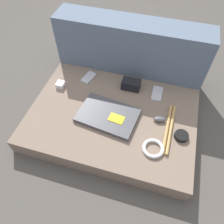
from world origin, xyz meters
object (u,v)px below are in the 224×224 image
(computer_mouse, at_px, (160,119))
(charger_brick, at_px, (61,85))
(phone_silver, at_px, (157,94))
(laptop, at_px, (108,115))
(phone_black, at_px, (89,77))
(speaker_puck, at_px, (181,136))
(camera_pouch, at_px, (131,84))

(computer_mouse, relative_size, charger_brick, 1.48)
(phone_silver, height_order, charger_brick, charger_brick)
(computer_mouse, bearing_deg, laptop, 179.17)
(phone_black, relative_size, charger_brick, 2.40)
(laptop, xyz_separation_m, charger_brick, (-0.38, 0.15, 0.00))
(phone_silver, xyz_separation_m, charger_brick, (-0.64, -0.11, 0.01))
(computer_mouse, height_order, charger_brick, charger_brick)
(laptop, relative_size, computer_mouse, 4.80)
(computer_mouse, distance_m, phone_silver, 0.21)
(computer_mouse, xyz_separation_m, speaker_puck, (0.13, -0.08, -0.00))
(charger_brick, bearing_deg, camera_pouch, 14.62)
(phone_silver, xyz_separation_m, phone_black, (-0.48, 0.02, 0.00))
(computer_mouse, distance_m, camera_pouch, 0.31)
(speaker_puck, bearing_deg, phone_black, 155.51)
(phone_silver, distance_m, charger_brick, 0.65)
(phone_silver, bearing_deg, charger_brick, -170.93)
(speaker_puck, distance_m, phone_black, 0.73)
(speaker_puck, bearing_deg, charger_brick, 167.89)
(laptop, relative_size, phone_silver, 2.94)
(computer_mouse, height_order, camera_pouch, camera_pouch)
(laptop, distance_m, phone_silver, 0.37)
(computer_mouse, xyz_separation_m, phone_silver, (-0.05, 0.21, -0.01))
(charger_brick, bearing_deg, computer_mouse, -8.10)
(speaker_puck, relative_size, camera_pouch, 0.67)
(laptop, distance_m, computer_mouse, 0.31)
(laptop, xyz_separation_m, camera_pouch, (0.08, 0.27, 0.02))
(computer_mouse, xyz_separation_m, charger_brick, (-0.68, 0.10, 0.00))
(camera_pouch, bearing_deg, laptop, -105.74)
(speaker_puck, relative_size, phone_black, 0.64)
(speaker_puck, xyz_separation_m, phone_black, (-0.67, 0.30, -0.00))
(phone_black, bearing_deg, camera_pouch, 12.68)
(laptop, xyz_separation_m, phone_silver, (0.26, 0.27, -0.01))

